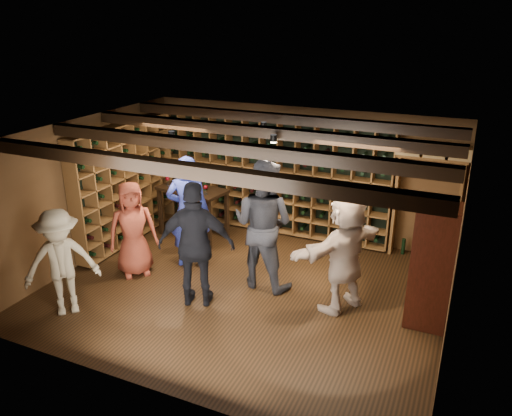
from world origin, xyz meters
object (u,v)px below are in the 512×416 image
at_px(guest_woman_black, 196,245).
at_px(guest_beige, 345,251).
at_px(display_cabinet, 431,269).
at_px(tasting_table, 192,195).
at_px(guest_khaki, 61,263).
at_px(man_blue_shirt, 188,212).
at_px(guest_red_floral, 133,229).
at_px(man_grey_suit, 263,224).

xyz_separation_m(guest_woman_black, guest_beige, (2.00, 0.76, -0.04)).
relative_size(display_cabinet, tasting_table, 1.24).
relative_size(display_cabinet, guest_beige, 0.95).
bearing_deg(guest_khaki, man_blue_shirt, 21.16).
xyz_separation_m(guest_woman_black, guest_khaki, (-1.63, -0.99, -0.16)).
bearing_deg(display_cabinet, guest_beige, -176.37).
distance_m(display_cabinet, guest_woman_black, 3.29).
distance_m(guest_red_floral, guest_beige, 3.46).
relative_size(guest_khaki, tasting_table, 1.14).
bearing_deg(guest_red_floral, man_grey_suit, -31.51).
distance_m(display_cabinet, man_blue_shirt, 3.96).
height_order(display_cabinet, guest_red_floral, display_cabinet).
xyz_separation_m(display_cabinet, man_blue_shirt, (-3.95, 0.22, 0.12)).
height_order(man_blue_shirt, man_grey_suit, man_grey_suit).
distance_m(guest_red_floral, guest_woman_black, 1.50).
relative_size(man_blue_shirt, guest_woman_black, 1.02).
height_order(display_cabinet, guest_woman_black, guest_woman_black).
xyz_separation_m(guest_khaki, guest_beige, (3.63, 1.75, 0.12)).
distance_m(man_blue_shirt, guest_red_floral, 0.95).
relative_size(man_blue_shirt, guest_khaki, 1.22).
relative_size(guest_red_floral, guest_khaki, 1.00).
relative_size(guest_red_floral, tasting_table, 1.14).
height_order(man_blue_shirt, guest_khaki, man_blue_shirt).
xyz_separation_m(man_grey_suit, guest_beige, (1.34, -0.16, -0.12)).
bearing_deg(man_blue_shirt, guest_red_floral, 20.47).
xyz_separation_m(man_grey_suit, guest_woman_black, (-0.66, -0.93, -0.08)).
bearing_deg(man_blue_shirt, display_cabinet, 153.01).
height_order(guest_red_floral, guest_khaki, guest_red_floral).
bearing_deg(guest_beige, man_blue_shirt, -66.19).
xyz_separation_m(guest_woman_black, tasting_table, (-1.32, 2.10, -0.09)).
distance_m(guest_woman_black, tasting_table, 2.48).
bearing_deg(guest_khaki, guest_woman_black, -14.75).
xyz_separation_m(man_grey_suit, tasting_table, (-1.97, 1.17, -0.17)).
bearing_deg(guest_woman_black, display_cabinet, 175.64).
bearing_deg(tasting_table, guest_khaki, -86.42).
relative_size(display_cabinet, man_grey_suit, 0.84).
relative_size(man_grey_suit, tasting_table, 1.48).
xyz_separation_m(man_grey_suit, guest_red_floral, (-2.09, -0.53, -0.24)).
xyz_separation_m(display_cabinet, guest_khaki, (-4.82, -1.82, -0.06)).
bearing_deg(guest_red_floral, tasting_table, 40.29).
distance_m(guest_khaki, guest_beige, 4.03).
height_order(man_grey_suit, guest_red_floral, man_grey_suit).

